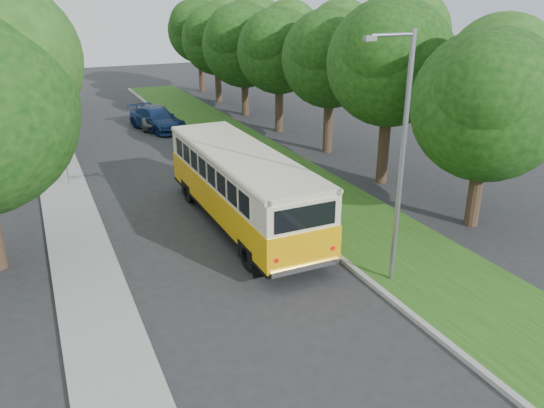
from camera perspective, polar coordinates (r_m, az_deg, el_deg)
name	(u,v)px	position (r m, az deg, el deg)	size (l,w,h in m)	color
ground	(242,275)	(18.18, -3.23, -7.62)	(120.00, 120.00, 0.00)	#262629
curb	(276,207)	(23.59, 0.42, -0.29)	(0.20, 70.00, 0.15)	gray
grass_verge	(322,199)	(24.61, 5.39, 0.54)	(4.50, 70.00, 0.13)	#214C14
sidewalk	(78,241)	(21.71, -20.15, -3.75)	(2.20, 70.00, 0.12)	gray
treeline	(179,47)	(34.12, -9.93, 16.33)	(24.27, 41.91, 9.46)	#332319
lamppost_near	(400,155)	(16.43, 13.61, 5.10)	(1.71, 0.16, 8.00)	gray
lamppost_far	(48,91)	(31.21, -22.98, 11.16)	(1.71, 0.16, 7.50)	gray
warning_sign	(65,153)	(27.77, -21.41, 5.15)	(0.56, 0.10, 2.50)	gray
vintage_bus	(242,189)	(21.31, -3.27, 1.65)	(2.79, 10.85, 3.22)	#FAAD07
car_silver	(237,182)	(24.94, -3.75, 2.39)	(1.62, 4.02, 1.37)	#A3A3A8
car_white	(196,142)	(31.94, -8.14, 6.65)	(1.59, 4.56, 1.50)	white
car_blue	(157,119)	(38.40, -12.27, 8.92)	(2.15, 5.29, 1.53)	navy
car_grey	(155,116)	(39.60, -12.45, 9.21)	(2.40, 5.20, 1.44)	#515258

